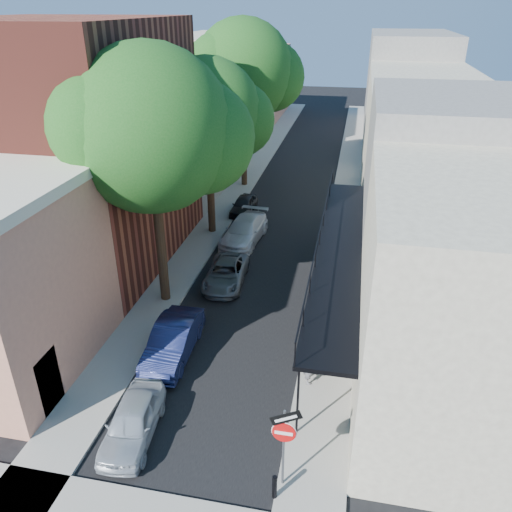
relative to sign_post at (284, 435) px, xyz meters
The scene contains 17 objects.
ground 3.88m from the sign_post, 162.90° to the right, with size 160.00×160.00×0.00m, color black.
road_surface 29.27m from the sign_post, 96.21° to the left, with size 6.00×64.00×0.01m, color black.
sidewalk_left 29.96m from the sign_post, 103.85° to the left, with size 2.00×64.00×0.12m, color gray.
sidewalk_right 29.11m from the sign_post, 88.34° to the left, with size 2.00×64.00×0.12m, color gray.
buildings_left 30.59m from the sign_post, 114.15° to the left, with size 10.10×59.10×12.00m.
buildings_right 29.20m from the sign_post, 78.44° to the left, with size 9.80×55.00×10.00m.
sign_post is the anchor object (origin of this frame).
bollard 1.60m from the sign_post, 108.56° to the right, with size 0.14×0.14×0.80m, color black.
oak_near 12.77m from the sign_post, 125.09° to the left, with size 7.48×6.80×11.42m.
oak_mid 19.14m from the sign_post, 110.86° to the left, with size 6.60×6.00×10.20m.
oak_far 27.80m from the sign_post, 103.91° to the left, with size 7.70×7.00×11.90m.
parked_car_a 5.29m from the sign_post, 169.28° to the left, with size 1.45×3.60×1.23m, color #A3ACB5.
parked_car_b 7.42m from the sign_post, 135.01° to the left, with size 1.47×4.23×1.39m, color #171E47.
parked_car_c 12.11m from the sign_post, 112.28° to the left, with size 1.87×4.05×1.13m, color slate.
parked_car_d 16.87m from the sign_post, 106.37° to the left, with size 1.95×4.79×1.39m, color silver.
parked_car_e 21.35m from the sign_post, 105.69° to the left, with size 1.34×3.34×1.14m, color black.
pedestrian 4.65m from the sign_post, 86.94° to the left, with size 0.61×0.40×1.67m, color slate.
Camera 1 is at (4.37, -8.88, 12.53)m, focal length 35.00 mm.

